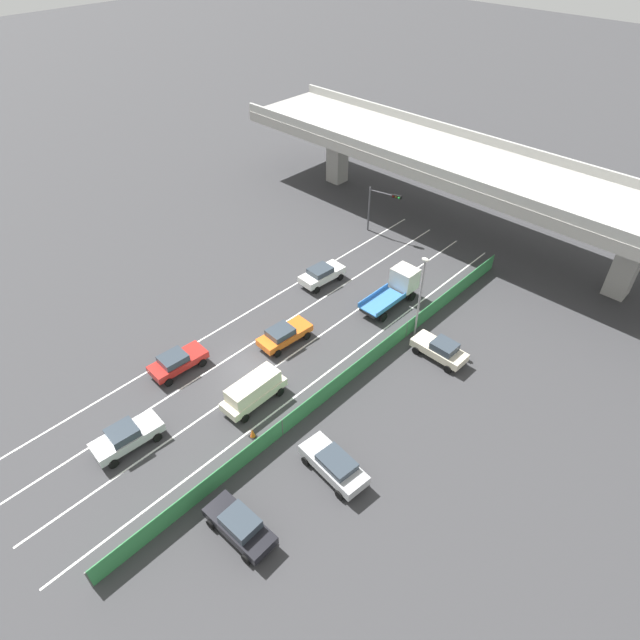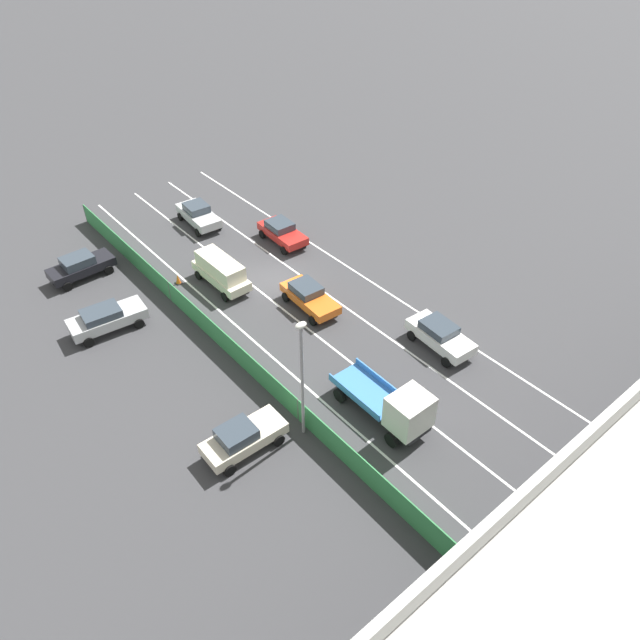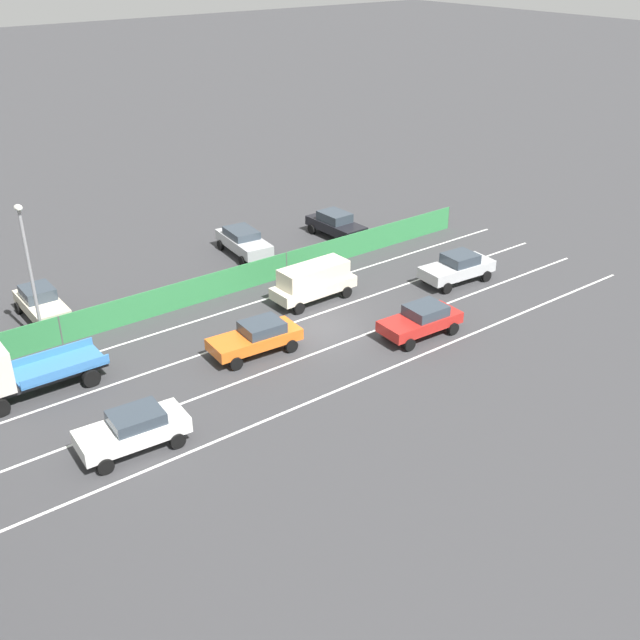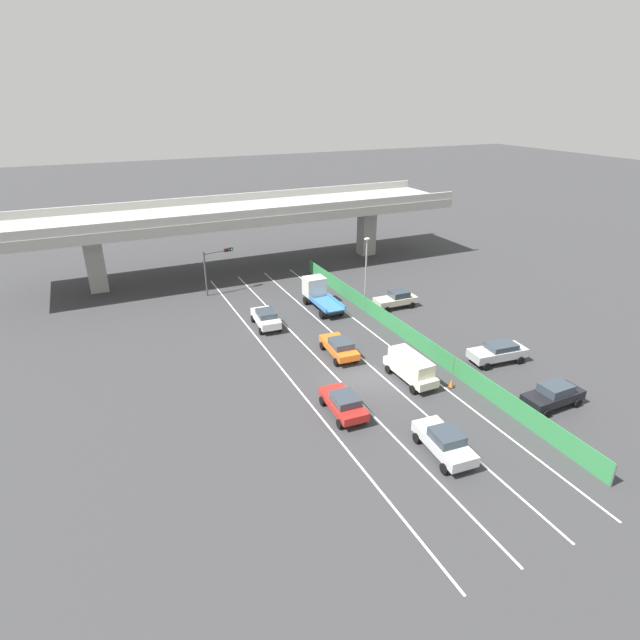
% 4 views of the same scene
% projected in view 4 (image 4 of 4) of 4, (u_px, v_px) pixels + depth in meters
% --- Properties ---
extents(ground_plane, '(300.00, 300.00, 0.00)m').
position_uv_depth(ground_plane, '(361.00, 378.00, 38.76)').
color(ground_plane, '#38383A').
extents(lane_line_left_edge, '(0.14, 44.58, 0.01)m').
position_uv_depth(lane_line_left_edge, '(280.00, 366.00, 40.44)').
color(lane_line_left_edge, silver).
rests_on(lane_line_left_edge, ground).
extents(lane_line_mid_left, '(0.14, 44.58, 0.01)m').
position_uv_depth(lane_line_mid_left, '(317.00, 358.00, 41.70)').
color(lane_line_mid_left, silver).
rests_on(lane_line_mid_left, ground).
extents(lane_line_mid_right, '(0.14, 44.58, 0.01)m').
position_uv_depth(lane_line_mid_right, '(353.00, 350.00, 42.95)').
color(lane_line_mid_right, silver).
rests_on(lane_line_mid_right, ground).
extents(lane_line_right_edge, '(0.14, 44.58, 0.01)m').
position_uv_depth(lane_line_right_edge, '(386.00, 343.00, 44.20)').
color(lane_line_right_edge, silver).
rests_on(lane_line_right_edge, ground).
extents(elevated_overpass, '(51.94, 10.32, 8.33)m').
position_uv_depth(elevated_overpass, '(243.00, 215.00, 59.80)').
color(elevated_overpass, '#A09E99').
rests_on(elevated_overpass, ground).
extents(green_fence, '(0.10, 40.68, 1.52)m').
position_uv_depth(green_fence, '(405.00, 331.00, 44.60)').
color(green_fence, '#338447').
rests_on(green_fence, ground).
extents(car_hatchback_white, '(2.24, 4.39, 1.62)m').
position_uv_depth(car_hatchback_white, '(266.00, 318.00, 46.97)').
color(car_hatchback_white, silver).
rests_on(car_hatchback_white, ground).
extents(car_sedan_silver, '(2.29, 4.57, 1.69)m').
position_uv_depth(car_sedan_silver, '(444.00, 442.00, 30.22)').
color(car_sedan_silver, '#B7BABC').
rests_on(car_sedan_silver, ground).
extents(car_van_cream, '(1.97, 4.84, 2.08)m').
position_uv_depth(car_van_cream, '(411.00, 366.00, 38.00)').
color(car_van_cream, beige).
rests_on(car_van_cream, ground).
extents(car_taxi_orange, '(2.21, 4.54, 1.55)m').
position_uv_depth(car_taxi_orange, '(339.00, 347.00, 41.69)').
color(car_taxi_orange, orange).
rests_on(car_taxi_orange, ground).
extents(car_sedan_red, '(2.17, 4.34, 1.57)m').
position_uv_depth(car_sedan_red, '(344.00, 403.00, 34.09)').
color(car_sedan_red, red).
rests_on(car_sedan_red, ground).
extents(flatbed_truck_blue, '(2.34, 5.86, 2.73)m').
position_uv_depth(flatbed_truck_blue, '(318.00, 293.00, 51.50)').
color(flatbed_truck_blue, black).
rests_on(flatbed_truck_blue, ground).
extents(parked_sedan_dark, '(4.42, 2.06, 1.68)m').
position_uv_depth(parked_sedan_dark, '(554.00, 394.00, 34.94)').
color(parked_sedan_dark, black).
rests_on(parked_sedan_dark, ground).
extents(parked_wagon_silver, '(4.76, 2.39, 1.60)m').
position_uv_depth(parked_wagon_silver, '(498.00, 352.00, 40.76)').
color(parked_wagon_silver, '#B2B5B7').
rests_on(parked_wagon_silver, ground).
extents(parked_sedan_cream, '(4.28, 1.99, 1.69)m').
position_uv_depth(parked_sedan_cream, '(396.00, 299.00, 51.24)').
color(parked_sedan_cream, beige).
rests_on(parked_sedan_cream, ground).
extents(traffic_light, '(3.39, 0.99, 4.82)m').
position_uv_depth(traffic_light, '(215.00, 262.00, 53.93)').
color(traffic_light, '#47474C').
rests_on(traffic_light, ground).
extents(street_lamp, '(0.60, 0.36, 7.25)m').
position_uv_depth(street_lamp, '(366.00, 267.00, 49.53)').
color(street_lamp, gray).
rests_on(street_lamp, ground).
extents(traffic_cone, '(0.47, 0.47, 0.71)m').
position_uv_depth(traffic_cone, '(451.00, 383.00, 37.45)').
color(traffic_cone, orange).
rests_on(traffic_cone, ground).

